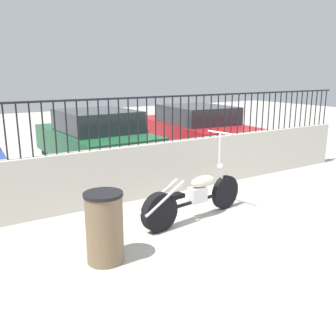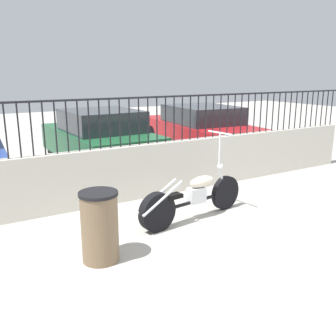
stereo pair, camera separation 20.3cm
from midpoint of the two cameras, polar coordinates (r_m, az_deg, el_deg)
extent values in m
plane|color=#ADA89E|center=(5.02, 13.72, -13.01)|extent=(40.00, 40.00, 0.00)
cube|color=beige|center=(7.01, -3.30, -0.31)|extent=(10.29, 0.18, 1.00)
cylinder|color=black|center=(6.04, -24.50, 5.08)|extent=(0.02, 0.02, 0.86)
cylinder|color=black|center=(6.07, -22.78, 5.29)|extent=(0.02, 0.02, 0.86)
cylinder|color=black|center=(6.10, -21.09, 5.49)|extent=(0.02, 0.02, 0.86)
cylinder|color=black|center=(6.14, -19.41, 5.68)|extent=(0.02, 0.02, 0.86)
cylinder|color=black|center=(6.18, -17.75, 5.87)|extent=(0.02, 0.02, 0.86)
cylinder|color=black|center=(6.23, -16.12, 6.05)|extent=(0.02, 0.02, 0.86)
cylinder|color=black|center=(6.29, -14.51, 6.22)|extent=(0.02, 0.02, 0.86)
cylinder|color=black|center=(6.35, -12.93, 6.39)|extent=(0.02, 0.02, 0.86)
cylinder|color=black|center=(6.41, -11.38, 6.54)|extent=(0.02, 0.02, 0.86)
cylinder|color=black|center=(6.48, -9.86, 6.69)|extent=(0.02, 0.02, 0.86)
cylinder|color=black|center=(6.55, -8.37, 6.83)|extent=(0.02, 0.02, 0.86)
cylinder|color=black|center=(6.63, -6.91, 6.97)|extent=(0.02, 0.02, 0.86)
cylinder|color=black|center=(6.71, -5.49, 7.09)|extent=(0.02, 0.02, 0.86)
cylinder|color=black|center=(6.79, -4.10, 7.21)|extent=(0.02, 0.02, 0.86)
cylinder|color=black|center=(6.88, -2.74, 7.33)|extent=(0.02, 0.02, 0.86)
cylinder|color=black|center=(6.97, -1.42, 7.43)|extent=(0.02, 0.02, 0.86)
cylinder|color=black|center=(7.07, -0.14, 7.53)|extent=(0.02, 0.02, 0.86)
cylinder|color=black|center=(7.17, 1.11, 7.62)|extent=(0.02, 0.02, 0.86)
cylinder|color=black|center=(7.27, 2.33, 7.71)|extent=(0.02, 0.02, 0.86)
cylinder|color=black|center=(7.38, 3.51, 7.79)|extent=(0.02, 0.02, 0.86)
cylinder|color=black|center=(7.49, 4.66, 7.86)|extent=(0.02, 0.02, 0.86)
cylinder|color=black|center=(7.60, 5.78, 7.93)|extent=(0.02, 0.02, 0.86)
cylinder|color=black|center=(7.71, 6.86, 8.00)|extent=(0.02, 0.02, 0.86)
cylinder|color=black|center=(7.83, 7.91, 8.06)|extent=(0.02, 0.02, 0.86)
cylinder|color=black|center=(7.95, 8.93, 8.11)|extent=(0.02, 0.02, 0.86)
cylinder|color=black|center=(8.07, 9.93, 8.17)|extent=(0.02, 0.02, 0.86)
cylinder|color=black|center=(8.20, 10.89, 8.21)|extent=(0.02, 0.02, 0.86)
cylinder|color=black|center=(8.32, 11.82, 8.26)|extent=(0.02, 0.02, 0.86)
cylinder|color=black|center=(8.45, 12.72, 8.30)|extent=(0.02, 0.02, 0.86)
cylinder|color=black|center=(8.58, 13.60, 8.34)|extent=(0.02, 0.02, 0.86)
cylinder|color=black|center=(8.72, 14.45, 8.37)|extent=(0.02, 0.02, 0.86)
cylinder|color=black|center=(8.85, 15.28, 8.40)|extent=(0.02, 0.02, 0.86)
cylinder|color=black|center=(8.99, 16.08, 8.43)|extent=(0.02, 0.02, 0.86)
cylinder|color=black|center=(9.12, 16.85, 8.46)|extent=(0.02, 0.02, 0.86)
cylinder|color=black|center=(9.26, 17.61, 8.49)|extent=(0.02, 0.02, 0.86)
cylinder|color=black|center=(9.40, 18.34, 8.51)|extent=(0.02, 0.02, 0.86)
cylinder|color=black|center=(9.55, 19.05, 8.53)|extent=(0.02, 0.02, 0.86)
cylinder|color=black|center=(9.69, 19.74, 8.55)|extent=(0.02, 0.02, 0.86)
cylinder|color=black|center=(9.84, 20.40, 8.56)|extent=(0.02, 0.02, 0.86)
cylinder|color=black|center=(9.98, 21.05, 8.58)|extent=(0.02, 0.02, 0.86)
cylinder|color=black|center=(10.13, 21.68, 8.59)|extent=(0.02, 0.02, 0.86)
cylinder|color=black|center=(10.28, 22.29, 8.61)|extent=(0.02, 0.02, 0.86)
cylinder|color=black|center=(6.80, -3.47, 10.72)|extent=(10.29, 0.04, 0.04)
cylinder|color=black|center=(6.46, 7.82, -3.66)|extent=(0.59, 0.17, 0.58)
cylinder|color=black|center=(5.51, -2.37, -6.76)|extent=(0.61, 0.23, 0.59)
cylinder|color=black|center=(5.96, 3.14, -5.11)|extent=(1.33, 0.25, 0.06)
cube|color=silver|center=(5.96, 3.51, -4.09)|extent=(0.28, 0.18, 0.24)
ellipsoid|color=beige|center=(5.98, 4.36, -2.03)|extent=(0.52, 0.27, 0.18)
cube|color=black|center=(5.63, 0.01, -4.33)|extent=(0.30, 0.20, 0.06)
cylinder|color=silver|center=(6.32, 7.35, -1.68)|extent=(0.23, 0.08, 0.51)
sphere|color=silver|center=(6.22, 7.05, 0.26)|extent=(0.11, 0.11, 0.11)
cylinder|color=silver|center=(6.13, 6.94, 2.86)|extent=(0.03, 0.03, 0.54)
cylinder|color=silver|center=(6.09, 7.02, 5.38)|extent=(0.10, 0.52, 0.03)
cylinder|color=silver|center=(5.41, -1.51, -4.66)|extent=(0.73, 0.15, 0.41)
cylinder|color=silver|center=(5.52, -2.44, -4.30)|extent=(0.73, 0.15, 0.41)
cylinder|color=brown|center=(4.69, -10.88, -9.13)|extent=(0.45, 0.45, 0.85)
cylinder|color=black|center=(4.53, -11.14, -3.95)|extent=(0.48, 0.48, 0.04)
cylinder|color=black|center=(7.41, -24.60, -2.27)|extent=(0.15, 0.65, 0.64)
cylinder|color=black|center=(10.42, -18.55, 2.79)|extent=(0.13, 0.64, 0.64)
cylinder|color=black|center=(10.98, -9.96, 3.89)|extent=(0.13, 0.64, 0.64)
cylinder|color=black|center=(8.15, -13.86, 0.07)|extent=(0.13, 0.64, 0.64)
cylinder|color=black|center=(8.86, -3.48, 1.59)|extent=(0.13, 0.64, 0.64)
cube|color=#1E5933|center=(9.51, -11.70, 3.70)|extent=(1.92, 3.96, 0.65)
cube|color=#2D3338|center=(9.24, -11.41, 7.05)|extent=(1.68, 1.92, 0.51)
cylinder|color=black|center=(12.00, -3.74, 4.95)|extent=(0.16, 0.65, 0.64)
cylinder|color=black|center=(12.79, 3.34, 5.54)|extent=(0.16, 0.65, 0.64)
cylinder|color=black|center=(9.60, 3.04, 2.59)|extent=(0.16, 0.65, 0.64)
cylinder|color=black|center=(10.58, 11.09, 3.43)|extent=(0.16, 0.65, 0.64)
cube|color=#AD191E|center=(11.15, 3.23, 5.45)|extent=(2.18, 4.57, 0.63)
cube|color=#2D3338|center=(10.89, 3.88, 8.17)|extent=(1.82, 2.25, 0.48)
camera|label=1|loc=(0.10, -90.92, -0.23)|focal=40.00mm
camera|label=2|loc=(0.10, 89.08, 0.23)|focal=40.00mm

